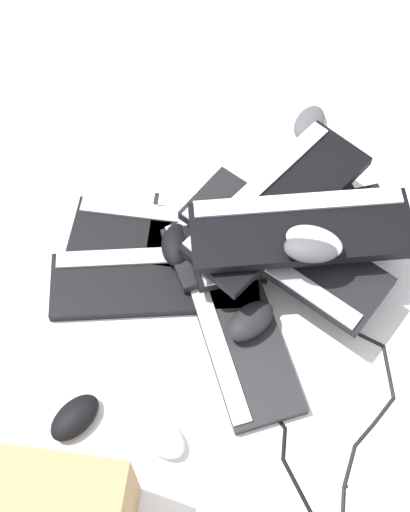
{
  "coord_description": "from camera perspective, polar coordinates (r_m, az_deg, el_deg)",
  "views": [
    {
      "loc": [
        -0.61,
        0.36,
        1.37
      ],
      "look_at": [
        0.0,
        0.01,
        0.09
      ],
      "focal_mm": 50.0,
      "sensor_mm": 36.0,
      "label": 1
    }
  ],
  "objects": [
    {
      "name": "mouse_4",
      "position": [
        1.43,
        -10.37,
        -12.6
      ],
      "size": [
        0.1,
        0.12,
        0.04
      ],
      "primitive_type": "ellipsoid",
      "rotation": [
        0.0,
        0.0,
        5.01
      ],
      "color": "black",
      "rests_on": "ground"
    },
    {
      "name": "mouse_2",
      "position": [
        1.36,
        8.73,
        1.13
      ],
      "size": [
        0.13,
        0.12,
        0.04
      ],
      "primitive_type": "ellipsoid",
      "rotation": [
        0.0,
        0.0,
        0.71
      ],
      "color": "silver",
      "rests_on": "keyboard_8"
    },
    {
      "name": "keyboard_0",
      "position": [
        1.57,
        -2.71,
        1.49
      ],
      "size": [
        0.39,
        0.44,
        0.03
      ],
      "color": "black",
      "rests_on": "ground"
    },
    {
      "name": "keyboard_7",
      "position": [
        1.48,
        5.82,
        4.2
      ],
      "size": [
        0.27,
        0.46,
        0.03
      ],
      "color": "black",
      "rests_on": "keyboard_6"
    },
    {
      "name": "mouse_0",
      "position": [
        1.44,
        3.66,
        -5.21
      ],
      "size": [
        0.09,
        0.12,
        0.04
      ],
      "primitive_type": "ellipsoid",
      "rotation": [
        0.0,
        0.0,
        4.92
      ],
      "color": "black",
      "rests_on": "keyboard_2"
    },
    {
      "name": "ground_plane",
      "position": [
        1.54,
        0.32,
        -1.52
      ],
      "size": [
        3.2,
        3.2,
        0.0
      ],
      "primitive_type": "plane",
      "color": "white"
    },
    {
      "name": "keyboard_3",
      "position": [
        1.58,
        3.59,
        2.08
      ],
      "size": [
        0.38,
        0.45,
        0.03
      ],
      "color": "black",
      "rests_on": "ground"
    },
    {
      "name": "keyboard_4",
      "position": [
        1.55,
        4.99,
        2.2
      ],
      "size": [
        0.22,
        0.46,
        0.03
      ],
      "color": "black",
      "rests_on": "keyboard_3"
    },
    {
      "name": "mouse_1",
      "position": [
        1.76,
        8.34,
        10.5
      ],
      "size": [
        0.11,
        0.13,
        0.04
      ],
      "primitive_type": "ellipsoid",
      "rotation": [
        0.0,
        0.0,
        5.28
      ],
      "color": "#4C4C51",
      "rests_on": "ground"
    },
    {
      "name": "keyboard_8",
      "position": [
        1.42,
        7.74,
        2.19
      ],
      "size": [
        0.32,
        0.46,
        0.03
      ],
      "color": "black",
      "rests_on": "keyboard_7"
    },
    {
      "name": "mouse_3",
      "position": [
        1.36,
        8.62,
        0.7
      ],
      "size": [
        0.11,
        0.13,
        0.04
      ],
      "primitive_type": "ellipsoid",
      "rotation": [
        0.0,
        0.0,
        4.2
      ],
      "color": "#4C4C51",
      "rests_on": "keyboard_8"
    },
    {
      "name": "mouse_5",
      "position": [
        1.52,
        -2.27,
        0.98
      ],
      "size": [
        0.13,
        0.11,
        0.04
      ],
      "primitive_type": "ellipsoid",
      "rotation": [
        0.0,
        0.0,
        2.64
      ],
      "color": "black",
      "rests_on": "keyboard_0"
    },
    {
      "name": "mouse_6",
      "position": [
        1.4,
        -3.58,
        -14.18
      ],
      "size": [
        0.13,
        0.1,
        0.04
      ],
      "primitive_type": "ellipsoid",
      "rotation": [
        0.0,
        0.0,
        3.47
      ],
      "color": "silver",
      "rests_on": "ground"
    },
    {
      "name": "keyboard_1",
      "position": [
        1.52,
        -4.05,
        -1.99
      ],
      "size": [
        0.33,
        0.46,
        0.03
      ],
      "color": "black",
      "rests_on": "ground"
    },
    {
      "name": "keyboard_6",
      "position": [
        1.46,
        6.31,
        0.61
      ],
      "size": [
        0.46,
        0.3,
        0.03
      ],
      "color": "black",
      "rests_on": "keyboard_5"
    },
    {
      "name": "cable_0",
      "position": [
        1.42,
        11.28,
        -16.13
      ],
      "size": [
        0.33,
        0.49,
        0.01
      ],
      "color": "black",
      "rests_on": "ground"
    },
    {
      "name": "keyboard_2",
      "position": [
        1.48,
        2.47,
        -5.34
      ],
      "size": [
        0.46,
        0.25,
        0.03
      ],
      "color": "#232326",
      "rests_on": "ground"
    },
    {
      "name": "keyboard_5",
      "position": [
        1.51,
        7.0,
        1.49
      ],
      "size": [
        0.26,
        0.46,
        0.03
      ],
      "color": "black",
      "rests_on": "keyboard_4"
    }
  ]
}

